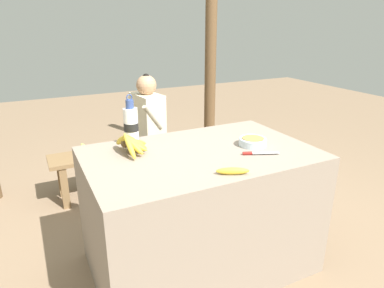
# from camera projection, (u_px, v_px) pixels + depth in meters

# --- Properties ---
(ground_plane) EXTENTS (12.00, 12.00, 0.00)m
(ground_plane) POSITION_uv_depth(u_px,v_px,m) (200.00, 262.00, 2.31)
(ground_plane) COLOR #846B51
(market_counter) EXTENTS (1.36, 0.87, 0.80)m
(market_counter) POSITION_uv_depth(u_px,v_px,m) (200.00, 210.00, 2.18)
(market_counter) COLOR gray
(market_counter) RESTS_ON ground_plane
(banana_bunch_ripe) EXTENTS (0.18, 0.30, 0.14)m
(banana_bunch_ripe) POSITION_uv_depth(u_px,v_px,m) (130.00, 143.00, 2.01)
(banana_bunch_ripe) COLOR #4C381E
(banana_bunch_ripe) RESTS_ON market_counter
(serving_bowl) EXTENTS (0.17, 0.17, 0.05)m
(serving_bowl) POSITION_uv_depth(u_px,v_px,m) (253.00, 141.00, 2.14)
(serving_bowl) COLOR silver
(serving_bowl) RESTS_ON market_counter
(water_bottle) EXTENTS (0.09, 0.09, 0.32)m
(water_bottle) POSITION_uv_depth(u_px,v_px,m) (131.00, 125.00, 2.13)
(water_bottle) COLOR white
(water_bottle) RESTS_ON market_counter
(loose_banana_front) EXTENTS (0.17, 0.11, 0.04)m
(loose_banana_front) POSITION_uv_depth(u_px,v_px,m) (233.00, 171.00, 1.74)
(loose_banana_front) COLOR gold
(loose_banana_front) RESTS_ON market_counter
(knife) EXTENTS (0.21, 0.10, 0.02)m
(knife) POSITION_uv_depth(u_px,v_px,m) (256.00, 153.00, 2.00)
(knife) COLOR #BCBCC1
(knife) RESTS_ON market_counter
(wooden_bench) EXTENTS (1.30, 0.32, 0.41)m
(wooden_bench) POSITION_uv_depth(u_px,v_px,m) (123.00, 156.00, 3.21)
(wooden_bench) COLOR brown
(wooden_bench) RESTS_ON ground_plane
(seated_vendor) EXTENTS (0.44, 0.41, 1.10)m
(seated_vendor) POSITION_uv_depth(u_px,v_px,m) (144.00, 125.00, 3.17)
(seated_vendor) COLOR #232328
(seated_vendor) RESTS_ON ground_plane
(banana_bunch_green) EXTENTS (0.15, 0.25, 0.13)m
(banana_bunch_green) POSITION_uv_depth(u_px,v_px,m) (85.00, 149.00, 3.02)
(banana_bunch_green) COLOR #4C381E
(banana_bunch_green) RESTS_ON wooden_bench
(support_post_far) EXTENTS (0.12, 0.12, 2.24)m
(support_post_far) POSITION_uv_depth(u_px,v_px,m) (210.00, 62.00, 3.71)
(support_post_far) COLOR brown
(support_post_far) RESTS_ON ground_plane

